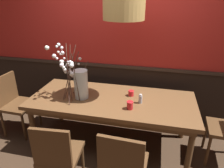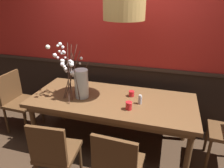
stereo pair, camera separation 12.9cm
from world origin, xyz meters
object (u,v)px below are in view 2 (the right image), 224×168
at_px(chair_near_side_right, 117,165).
at_px(vase_with_blossoms, 79,81).
at_px(pendant_lamp, 124,7).
at_px(chair_far_side_left, 106,84).
at_px(candle_holder_nearer_edge, 129,106).
at_px(chair_head_west_end, 18,99).
at_px(chair_far_side_right, 143,89).
at_px(condiment_bottle, 140,100).
at_px(chair_near_side_left, 55,152).
at_px(dining_table, 112,104).
at_px(candle_holder_nearer_center, 131,94).

relative_size(chair_near_side_right, vase_with_blossoms, 1.26).
xyz_separation_m(chair_near_side_right, pendant_lamp, (-0.20, 0.98, 1.35)).
xyz_separation_m(chair_near_side_right, chair_far_side_left, (-0.68, 1.79, -0.00)).
bearing_deg(candle_holder_nearer_edge, chair_head_west_end, 173.80).
relative_size(chair_far_side_right, condiment_bottle, 7.73).
relative_size(vase_with_blossoms, pendant_lamp, 0.65).
height_order(chair_near_side_right, candle_holder_nearer_edge, chair_near_side_right).
bearing_deg(vase_with_blossoms, pendant_lamp, 15.43).
bearing_deg(condiment_bottle, chair_far_side_right, 94.70).
bearing_deg(chair_near_side_left, chair_far_side_left, 90.32).
bearing_deg(dining_table, candle_holder_nearer_center, 31.77).
height_order(chair_near_side_left, chair_near_side_right, chair_near_side_right).
relative_size(candle_holder_nearer_center, candle_holder_nearer_edge, 0.79).
height_order(chair_far_side_right, candle_holder_nearer_edge, chair_far_side_right).
distance_m(dining_table, candle_holder_nearer_center, 0.30).
xyz_separation_m(chair_near_side_right, candle_holder_nearer_edge, (-0.04, 0.68, 0.26)).
relative_size(chair_near_side_left, chair_far_side_left, 0.96).
relative_size(candle_holder_nearer_center, pendant_lamp, 0.07).
height_order(candle_holder_nearer_edge, pendant_lamp, pendant_lamp).
xyz_separation_m(candle_holder_nearer_center, candle_holder_nearer_edge, (0.04, -0.35, 0.01)).
relative_size(chair_near_side_left, candle_holder_nearer_center, 11.33).
distance_m(condiment_bottle, pendant_lamp, 1.11).
bearing_deg(candle_holder_nearer_edge, condiment_bottle, 58.57).
xyz_separation_m(chair_near_side_right, condiment_bottle, (0.06, 0.86, 0.27)).
distance_m(chair_far_side_left, pendant_lamp, 1.65).
distance_m(chair_near_side_left, condiment_bottle, 1.16).
bearing_deg(dining_table, chair_head_west_end, -179.34).
bearing_deg(candle_holder_nearer_center, dining_table, -148.23).
bearing_deg(chair_near_side_right, chair_far_side_right, 90.39).
height_order(dining_table, chair_far_side_left, chair_far_side_left).
xyz_separation_m(chair_head_west_end, pendant_lamp, (1.62, 0.11, 1.34)).
bearing_deg(condiment_bottle, chair_near_side_right, -94.17).
bearing_deg(chair_near_side_right, pendant_lamp, 101.26).
bearing_deg(pendant_lamp, chair_far_side_left, 120.83).
xyz_separation_m(chair_near_side_left, candle_holder_nearer_center, (0.59, 1.03, 0.27)).
xyz_separation_m(chair_far_side_left, pendant_lamp, (0.48, -0.81, 1.35)).
bearing_deg(chair_near_side_left, chair_head_west_end, 142.88).
distance_m(dining_table, chair_near_side_right, 0.95).
distance_m(chair_near_side_left, chair_far_side_right, 1.87).
xyz_separation_m(chair_head_west_end, condiment_bottle, (1.88, -0.02, 0.27)).
bearing_deg(pendant_lamp, condiment_bottle, -26.09).
distance_m(chair_near_side_right, candle_holder_nearer_center, 1.07).
distance_m(dining_table, pendant_lamp, 1.22).
distance_m(chair_head_west_end, vase_with_blossoms, 1.16).
distance_m(candle_holder_nearer_center, pendant_lamp, 1.10).
bearing_deg(condiment_bottle, chair_head_west_end, 179.46).
xyz_separation_m(candle_holder_nearer_edge, pendant_lamp, (-0.15, 0.30, 1.08)).
xyz_separation_m(chair_near_side_left, vase_with_blossoms, (-0.07, 0.83, 0.45)).
height_order(dining_table, chair_near_side_left, chair_near_side_left).
relative_size(dining_table, candle_holder_nearer_center, 27.51).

